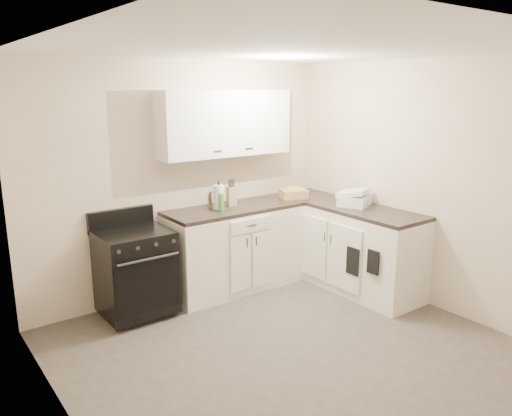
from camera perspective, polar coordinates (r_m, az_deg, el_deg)
floor at (r=4.46m, az=4.24°, el=-16.16°), size 3.60×3.60×0.00m
ceiling at (r=3.89m, az=4.91°, el=17.79°), size 3.60×3.60×0.00m
wall_back at (r=5.45m, az=-8.02°, el=3.27°), size 3.60×0.00×3.60m
wall_right at (r=5.33m, az=19.29°, el=2.42°), size 0.00×3.60×3.60m
wall_left at (r=3.16m, az=-20.98°, el=-5.06°), size 0.00×3.60×3.60m
base_cabinets_back at (r=5.61m, az=-2.45°, el=-4.74°), size 1.55×0.60×0.90m
base_cabinets_right at (r=5.81m, az=10.06°, el=-4.29°), size 0.60×1.90×0.90m
countertop_back at (r=5.48m, az=-2.50°, el=-0.07°), size 1.55×0.60×0.04m
countertop_right at (r=5.68m, az=10.25°, el=0.22°), size 0.60×1.90×0.04m
upper_cabinets at (r=5.46m, az=-3.49°, el=9.65°), size 1.55×0.30×0.70m
stove at (r=5.05m, az=-13.58°, el=-7.10°), size 0.68×0.58×0.82m
knife_block at (r=5.53m, az=-2.81°, el=1.33°), size 0.11×0.10×0.20m
paper_towel at (r=5.32m, az=-4.26°, el=1.19°), size 0.15×0.15×0.27m
soap_bottle at (r=5.28m, az=-4.00°, el=0.65°), size 0.08×0.08×0.19m
picture_frame at (r=5.63m, az=-4.72°, el=1.20°), size 0.11×0.04×0.14m
wicker_basket at (r=5.91m, az=4.32°, el=1.62°), size 0.36×0.30×0.10m
countertop_grill at (r=5.63m, az=11.18°, el=0.87°), size 0.42×0.40×0.12m
glass_jar at (r=5.61m, az=11.02°, el=1.09°), size 0.11×0.11×0.17m
oven_mitt_near at (r=5.13m, az=13.23°, el=-6.06°), size 0.02×0.14×0.25m
oven_mitt_far at (r=5.31m, az=11.03°, el=-5.99°), size 0.02×0.17×0.29m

